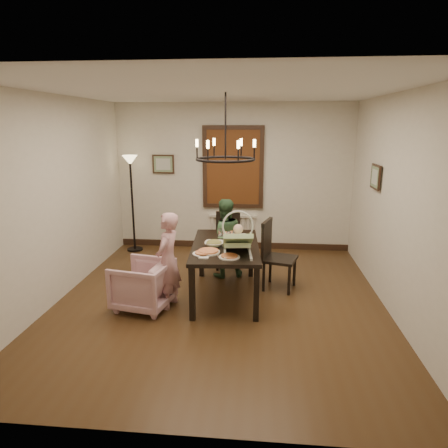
% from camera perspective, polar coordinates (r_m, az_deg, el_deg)
% --- Properties ---
extents(room_shell, '(4.51, 5.00, 2.81)m').
position_cam_1_polar(room_shell, '(5.61, -0.25, 3.78)').
color(room_shell, '#452D17').
rests_on(room_shell, ground).
extents(dining_table, '(1.03, 1.69, 0.76)m').
position_cam_1_polar(dining_table, '(5.61, 0.20, -3.80)').
color(dining_table, black).
rests_on(dining_table, room_shell).
extents(chair_far, '(0.44, 0.44, 0.95)m').
position_cam_1_polar(chair_far, '(6.80, 0.54, -2.40)').
color(chair_far, black).
rests_on(chair_far, room_shell).
extents(chair_right, '(0.57, 0.57, 1.05)m').
position_cam_1_polar(chair_right, '(5.96, 8.00, -4.42)').
color(chair_right, black).
rests_on(chair_right, room_shell).
extents(armchair, '(0.84, 0.82, 0.65)m').
position_cam_1_polar(armchair, '(5.49, -11.52, -8.49)').
color(armchair, '#CE9D9E').
rests_on(armchair, room_shell).
extents(elderly_woman, '(0.32, 0.43, 1.08)m').
position_cam_1_polar(elderly_woman, '(5.39, -7.98, -6.30)').
color(elderly_woman, '#C58B90').
rests_on(elderly_woman, room_shell).
extents(seated_man, '(0.61, 0.53, 1.05)m').
position_cam_1_polar(seated_man, '(6.40, 0.00, -2.96)').
color(seated_man, '#345835').
rests_on(seated_man, room_shell).
extents(baby_bouncer, '(0.49, 0.64, 0.39)m').
position_cam_1_polar(baby_bouncer, '(5.15, 1.95, -2.21)').
color(baby_bouncer, '#B6D593').
rests_on(baby_bouncer, dining_table).
extents(salad_bowl, '(0.31, 0.31, 0.08)m').
position_cam_1_polar(salad_bowl, '(5.51, -1.43, -2.80)').
color(salad_bowl, white).
rests_on(salad_bowl, dining_table).
extents(pizza_platter, '(0.30, 0.30, 0.04)m').
position_cam_1_polar(pizza_platter, '(5.23, -2.23, -3.95)').
color(pizza_platter, tan).
rests_on(pizza_platter, dining_table).
extents(drinking_glass, '(0.07, 0.07, 0.13)m').
position_cam_1_polar(drinking_glass, '(5.74, 0.69, -1.81)').
color(drinking_glass, silver).
rests_on(drinking_glass, dining_table).
extents(window_blinds, '(1.00, 0.03, 1.40)m').
position_cam_1_polar(window_blinds, '(7.64, 1.30, 8.08)').
color(window_blinds, '#582711').
rests_on(window_blinds, room_shell).
extents(radiator, '(0.92, 0.12, 0.62)m').
position_cam_1_polar(radiator, '(7.89, 1.26, -0.97)').
color(radiator, silver).
rests_on(radiator, room_shell).
extents(picture_back, '(0.42, 0.03, 0.36)m').
position_cam_1_polar(picture_back, '(7.86, -8.66, 8.46)').
color(picture_back, black).
rests_on(picture_back, room_shell).
extents(picture_right, '(0.03, 0.42, 0.36)m').
position_cam_1_polar(picture_right, '(6.29, 20.84, 6.30)').
color(picture_right, black).
rests_on(picture_right, room_shell).
extents(floor_lamp, '(0.30, 0.30, 1.80)m').
position_cam_1_polar(floor_lamp, '(7.82, -12.94, 2.66)').
color(floor_lamp, black).
rests_on(floor_lamp, room_shell).
extents(chandelier, '(0.80, 0.80, 0.04)m').
position_cam_1_polar(chandelier, '(5.36, 0.21, 9.23)').
color(chandelier, black).
rests_on(chandelier, room_shell).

